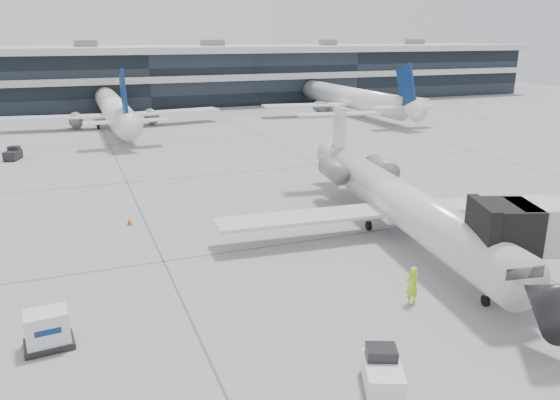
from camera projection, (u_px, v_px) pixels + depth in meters
name	position (u px, v px, depth m)	size (l,w,h in m)	color
ground	(312.00, 240.00, 36.83)	(220.00, 220.00, 0.00)	gray
terminal	(142.00, 79.00, 108.53)	(170.00, 22.00, 10.00)	black
bg_jet_center	(115.00, 126.00, 83.11)	(32.00, 40.00, 9.60)	white
bg_jet_right	(348.00, 113.00, 96.99)	(32.00, 40.00, 9.60)	white
regional_jet	(398.00, 200.00, 37.30)	(25.16, 31.39, 7.26)	silver
ramp_worker	(412.00, 285.00, 27.89)	(0.75, 0.49, 2.05)	#BBFF1A
baggage_tug	(382.00, 373.00, 21.23)	(2.21, 2.73, 1.51)	white
cargo_uld	(47.00, 330.00, 23.98)	(2.20, 1.71, 1.69)	black
traffic_cone	(129.00, 221.00, 39.75)	(0.40, 0.40, 0.54)	#E5470C
far_tug	(13.00, 154.00, 60.52)	(1.98, 2.57, 1.44)	black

